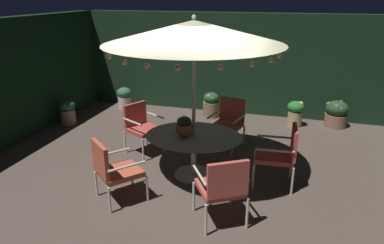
% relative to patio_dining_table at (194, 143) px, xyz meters
% --- Properties ---
extents(ground_plane, '(8.10, 7.65, 0.02)m').
position_rel_patio_dining_table_xyz_m(ground_plane, '(-0.13, 0.00, -0.60)').
color(ground_plane, brown).
extents(hedge_backdrop_rear, '(8.10, 0.30, 2.49)m').
position_rel_patio_dining_table_xyz_m(hedge_backdrop_rear, '(-0.13, 3.68, 0.66)').
color(hedge_backdrop_rear, black).
rests_on(hedge_backdrop_rear, ground_plane).
extents(patio_dining_table, '(1.62, 1.34, 0.74)m').
position_rel_patio_dining_table_xyz_m(patio_dining_table, '(0.00, 0.00, 0.00)').
color(patio_dining_table, beige).
rests_on(patio_dining_table, ground_plane).
extents(patio_umbrella, '(2.76, 2.76, 2.64)m').
position_rel_patio_dining_table_xyz_m(patio_umbrella, '(-0.00, 0.00, 1.80)').
color(patio_umbrella, silver).
rests_on(patio_umbrella, ground_plane).
extents(centerpiece_planter, '(0.26, 0.26, 0.36)m').
position_rel_patio_dining_table_xyz_m(centerpiece_planter, '(-0.12, -0.11, 0.35)').
color(centerpiece_planter, '#AA5F4D').
rests_on(centerpiece_planter, patio_dining_table).
extents(patio_chair_north, '(0.76, 0.75, 0.95)m').
position_rel_patio_dining_table_xyz_m(patio_chair_north, '(-1.24, 0.65, -0.02)').
color(patio_chair_north, silver).
rests_on(patio_chair_north, ground_plane).
extents(patio_chair_northeast, '(0.83, 0.84, 0.97)m').
position_rel_patio_dining_table_xyz_m(patio_chair_northeast, '(-0.91, -1.08, -0.05)').
color(patio_chair_northeast, silver).
rests_on(patio_chair_northeast, ground_plane).
extents(patio_chair_east, '(0.82, 0.82, 1.00)m').
position_rel_patio_dining_table_xyz_m(patio_chair_east, '(0.74, -1.20, -0.00)').
color(patio_chair_east, beige).
rests_on(patio_chair_east, ground_plane).
extents(patio_chair_southeast, '(0.67, 0.63, 1.00)m').
position_rel_patio_dining_table_xyz_m(patio_chair_southeast, '(1.41, 0.10, -0.01)').
color(patio_chair_southeast, silver).
rests_on(patio_chair_southeast, ground_plane).
extents(patio_chair_south, '(0.70, 0.75, 0.96)m').
position_rel_patio_dining_table_xyz_m(patio_chair_south, '(0.32, 1.38, -0.04)').
color(patio_chair_south, silver).
rests_on(patio_chair_south, ground_plane).
extents(potted_plant_left_near, '(0.51, 0.51, 0.61)m').
position_rel_patio_dining_table_xyz_m(potted_plant_left_near, '(2.51, 3.19, -0.27)').
color(potted_plant_left_near, '#8E6350').
rests_on(potted_plant_left_near, ground_plane).
extents(potted_plant_back_left, '(0.38, 0.38, 0.60)m').
position_rel_patio_dining_table_xyz_m(potted_plant_back_left, '(1.60, 2.98, -0.27)').
color(potted_plant_back_left, tan).
rests_on(potted_plant_back_left, ground_plane).
extents(potted_plant_right_far, '(0.39, 0.39, 0.56)m').
position_rel_patio_dining_table_xyz_m(potted_plant_right_far, '(-2.83, 3.12, -0.29)').
color(potted_plant_right_far, silver).
rests_on(potted_plant_right_far, ground_plane).
extents(potted_plant_right_near, '(0.40, 0.40, 0.62)m').
position_rel_patio_dining_table_xyz_m(potted_plant_right_near, '(-0.42, 3.07, -0.28)').
color(potted_plant_right_near, '#7F644E').
rests_on(potted_plant_right_near, ground_plane).
extents(potted_plant_back_center, '(0.39, 0.39, 0.61)m').
position_rel_patio_dining_table_xyz_m(potted_plant_back_center, '(-3.54, 1.58, -0.26)').
color(potted_plant_back_center, '#85674E').
rests_on(potted_plant_back_center, ground_plane).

